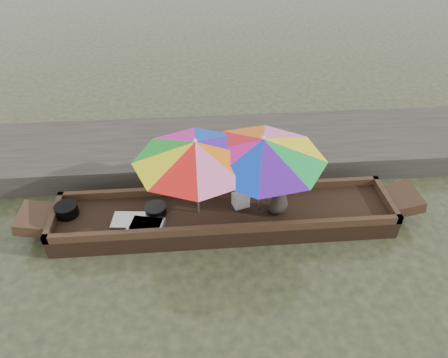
{
  "coord_description": "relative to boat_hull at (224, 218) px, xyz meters",
  "views": [
    {
      "loc": [
        -0.44,
        -5.37,
        5.25
      ],
      "look_at": [
        0.0,
        0.1,
        1.0
      ],
      "focal_mm": 32.0,
      "sensor_mm": 36.0,
      "label": 1
    }
  ],
  "objects": [
    {
      "name": "water",
      "position": [
        0.0,
        0.0,
        -0.17
      ],
      "size": [
        80.0,
        80.0,
        0.0
      ],
      "primitive_type": "plane",
      "color": "#262B1E",
      "rests_on": "ground"
    },
    {
      "name": "dock",
      "position": [
        0.0,
        2.2,
        0.08
      ],
      "size": [
        22.0,
        2.2,
        0.5
      ],
      "primitive_type": "cube",
      "color": "#2D2B26",
      "rests_on": "ground"
    },
    {
      "name": "boat_hull",
      "position": [
        0.0,
        0.0,
        0.0
      ],
      "size": [
        6.14,
        1.2,
        0.35
      ],
      "primitive_type": "cube",
      "color": "black",
      "rests_on": "water"
    },
    {
      "name": "cooking_pot",
      "position": [
        -2.82,
        0.12,
        0.28
      ],
      "size": [
        0.4,
        0.4,
        0.21
      ],
      "primitive_type": "cylinder",
      "color": "black",
      "rests_on": "boat_hull"
    },
    {
      "name": "tray_crayfish",
      "position": [
        -1.38,
        -0.32,
        0.22
      ],
      "size": [
        0.67,
        0.53,
        0.09
      ],
      "primitive_type": "cube",
      "rotation": [
        0.0,
        0.0,
        -0.23
      ],
      "color": "silver",
      "rests_on": "boat_hull"
    },
    {
      "name": "tray_scallop",
      "position": [
        -1.69,
        -0.16,
        0.21
      ],
      "size": [
        0.63,
        0.46,
        0.06
      ],
      "primitive_type": "cube",
      "rotation": [
        0.0,
        0.0,
        -0.1
      ],
      "color": "silver",
      "rests_on": "boat_hull"
    },
    {
      "name": "charcoal_grill",
      "position": [
        -1.24,
        0.0,
        0.26
      ],
      "size": [
        0.37,
        0.37,
        0.17
      ],
      "primitive_type": "cylinder",
      "color": "black",
      "rests_on": "boat_hull"
    },
    {
      "name": "supply_bag",
      "position": [
        0.31,
        0.12,
        0.3
      ],
      "size": [
        0.33,
        0.29,
        0.26
      ],
      "primitive_type": "cube",
      "rotation": [
        0.0,
        0.0,
        0.27
      ],
      "color": "silver",
      "rests_on": "boat_hull"
    },
    {
      "name": "vendor",
      "position": [
        0.95,
        -0.08,
        0.7
      ],
      "size": [
        0.62,
        0.58,
        1.06
      ],
      "primitive_type": "imported",
      "rotation": [
        0.0,
        0.0,
        3.8
      ],
      "color": "black",
      "rests_on": "boat_hull"
    },
    {
      "name": "umbrella_bow",
      "position": [
        -0.47,
        0.0,
        0.95
      ],
      "size": [
        2.12,
        2.12,
        1.55
      ],
      "primitive_type": null,
      "rotation": [
        0.0,
        0.0,
        0.01
      ],
      "color": "#4114A5",
      "rests_on": "boat_hull"
    },
    {
      "name": "umbrella_stern",
      "position": [
        0.63,
        0.0,
        0.95
      ],
      "size": [
        2.56,
        2.56,
        1.55
      ],
      "primitive_type": null,
      "rotation": [
        0.0,
        0.0,
        -0.21
      ],
      "color": "yellow",
      "rests_on": "boat_hull"
    }
  ]
}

